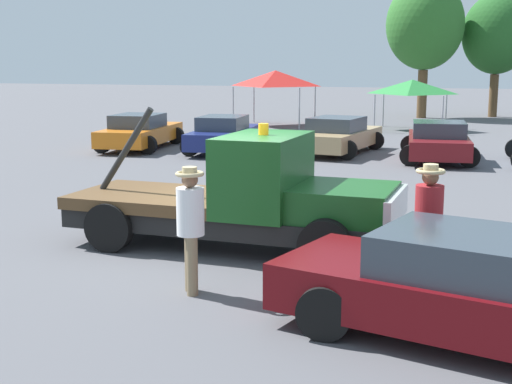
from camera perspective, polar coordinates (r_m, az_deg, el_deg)
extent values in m
plane|color=#545459|center=(13.03, -2.10, -4.42)|extent=(160.00, 160.00, 0.00)
cube|color=black|center=(12.91, -2.12, -2.16)|extent=(5.93, 2.10, 0.35)
cube|color=#19511E|center=(12.20, 7.11, -0.82)|extent=(1.71, 1.83, 0.55)
cube|color=silver|center=(12.05, 11.15, -1.21)|extent=(0.19, 1.88, 0.50)
cube|color=#19511E|center=(12.52, 0.60, 1.47)|extent=(1.37, 2.13, 1.37)
cube|color=brown|center=(13.45, -7.93, -0.50)|extent=(3.01, 2.19, 0.22)
cylinder|color=black|center=(13.61, -10.35, 3.35)|extent=(1.19, 0.17, 1.63)
cylinder|color=orange|center=(12.42, 0.60, 5.05)|extent=(0.18, 0.18, 0.20)
cylinder|color=black|center=(13.27, 7.66, -2.28)|extent=(0.88, 0.26, 0.88)
cylinder|color=black|center=(11.40, 5.55, -4.36)|extent=(0.88, 0.26, 0.88)
cylinder|color=black|center=(14.59, -7.63, -1.13)|extent=(0.88, 0.26, 0.88)
cylinder|color=black|center=(12.90, -11.66, -2.78)|extent=(0.88, 0.26, 0.88)
cube|color=#5B0A0F|center=(8.95, 18.71, -8.41)|extent=(5.62, 3.21, 0.60)
cube|color=#333D47|center=(8.85, 17.25, -4.81)|extent=(2.59, 2.20, 0.50)
cylinder|color=black|center=(10.35, 10.09, -6.59)|extent=(0.68, 0.22, 0.68)
cylinder|color=black|center=(8.78, 5.48, -9.61)|extent=(0.68, 0.22, 0.68)
cylinder|color=#847051|center=(10.73, 14.04, -5.56)|extent=(0.17, 0.17, 0.89)
cylinder|color=#847051|center=(10.81, 12.94, -5.39)|extent=(0.17, 0.17, 0.89)
cylinder|color=maroon|center=(10.58, 13.67, -1.34)|extent=(0.41, 0.41, 0.70)
sphere|color=brown|center=(10.50, 13.78, 1.18)|extent=(0.24, 0.24, 0.24)
torus|color=tan|center=(10.49, 13.80, 1.63)|extent=(0.42, 0.42, 0.06)
cylinder|color=tan|center=(10.48, 13.81, 1.89)|extent=(0.22, 0.22, 0.11)
cylinder|color=#847051|center=(10.55, -5.28, -5.60)|extent=(0.16, 0.16, 0.87)
cylinder|color=#847051|center=(10.34, -5.12, -5.93)|extent=(0.16, 0.16, 0.87)
cylinder|color=white|center=(10.25, -5.28, -1.56)|extent=(0.40, 0.40, 0.69)
sphere|color=brown|center=(10.17, -5.32, 0.99)|extent=(0.24, 0.24, 0.24)
torus|color=tan|center=(10.15, -5.33, 1.46)|extent=(0.41, 0.41, 0.06)
cylinder|color=tan|center=(10.15, -5.33, 1.72)|extent=(0.21, 0.21, 0.11)
cube|color=orange|center=(27.98, -9.22, 4.57)|extent=(2.38, 5.04, 0.60)
cube|color=#333D47|center=(27.70, -9.43, 5.65)|extent=(1.86, 2.20, 0.50)
cylinder|color=black|center=(29.86, -9.70, 4.53)|extent=(0.68, 0.22, 0.68)
cylinder|color=black|center=(29.26, -6.42, 4.50)|extent=(0.68, 0.22, 0.68)
cylinder|color=black|center=(26.82, -12.25, 3.79)|extent=(0.68, 0.22, 0.68)
cylinder|color=black|center=(26.15, -8.65, 3.74)|extent=(0.68, 0.22, 0.68)
cube|color=navy|center=(26.76, -2.54, 4.43)|extent=(2.19, 5.02, 0.60)
cube|color=#333D47|center=(26.47, -2.69, 5.56)|extent=(1.72, 2.18, 0.50)
cylinder|color=black|center=(28.59, -3.31, 4.41)|extent=(0.68, 0.22, 0.68)
cylinder|color=black|center=(28.18, -0.02, 4.34)|extent=(0.68, 0.22, 0.68)
cylinder|color=black|center=(25.43, -5.33, 3.63)|extent=(0.68, 0.22, 0.68)
cylinder|color=black|center=(24.97, -1.67, 3.54)|extent=(0.68, 0.22, 0.68)
cube|color=tan|center=(26.33, 6.63, 4.27)|extent=(2.57, 5.03, 0.60)
cube|color=#333D47|center=(26.05, 6.48, 5.42)|extent=(1.94, 2.24, 0.50)
cylinder|color=black|center=(28.18, 6.01, 4.28)|extent=(0.68, 0.22, 0.68)
cylinder|color=black|center=(27.62, 9.51, 4.07)|extent=(0.68, 0.22, 0.68)
cylinder|color=black|center=(25.15, 3.45, 3.58)|extent=(0.68, 0.22, 0.68)
cylinder|color=black|center=(24.52, 7.32, 3.33)|extent=(0.68, 0.22, 0.68)
cube|color=maroon|center=(25.03, 14.36, 3.69)|extent=(2.37, 4.68, 0.60)
cube|color=#333D47|center=(24.75, 14.43, 4.90)|extent=(1.88, 2.05, 0.50)
cylinder|color=black|center=(26.55, 12.22, 3.72)|extent=(0.68, 0.22, 0.68)
cylinder|color=black|center=(26.63, 16.18, 3.57)|extent=(0.68, 0.22, 0.68)
cylinder|color=black|center=(23.51, 12.24, 2.88)|extent=(0.68, 0.22, 0.68)
cylinder|color=black|center=(23.60, 16.71, 2.70)|extent=(0.68, 0.22, 0.68)
cylinder|color=#9E9EA3|center=(36.19, -1.84, 6.78)|extent=(0.07, 0.07, 2.06)
cylinder|color=#9E9EA3|center=(35.20, 3.49, 6.67)|extent=(0.07, 0.07, 2.06)
cylinder|color=#9E9EA3|center=(39.44, -0.17, 7.09)|extent=(0.07, 0.07, 2.06)
cylinder|color=#9E9EA3|center=(38.54, 4.75, 6.98)|extent=(0.07, 0.07, 2.06)
pyramid|color=red|center=(37.24, 1.57, 9.09)|extent=(3.44, 3.44, 0.80)
cylinder|color=#9E9EA3|center=(34.39, 9.45, 6.21)|extent=(0.07, 0.07, 1.76)
cylinder|color=#9E9EA3|center=(34.09, 14.71, 5.98)|extent=(0.07, 0.07, 1.76)
cylinder|color=#9E9EA3|center=(37.49, 10.14, 6.53)|extent=(0.07, 0.07, 1.76)
cylinder|color=#9E9EA3|center=(37.22, 14.96, 6.31)|extent=(0.07, 0.07, 1.76)
pyramid|color=#287F38|center=(35.70, 12.39, 8.23)|extent=(3.14, 3.14, 0.69)
cylinder|color=brown|center=(43.63, 13.15, 7.64)|extent=(0.56, 0.56, 2.81)
ellipsoid|color=#2D6B28|center=(43.64, 13.37, 12.91)|extent=(4.50, 4.50, 5.22)
cylinder|color=brown|center=(45.56, 18.46, 7.32)|extent=(0.51, 0.51, 2.55)
ellipsoid|color=#235B23|center=(45.54, 18.73, 11.90)|extent=(4.08, 4.08, 4.74)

